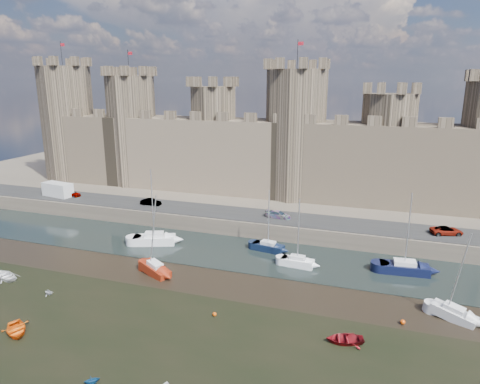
{
  "coord_description": "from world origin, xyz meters",
  "views": [
    {
      "loc": [
        17.1,
        -29.22,
        23.69
      ],
      "look_at": [
        0.07,
        22.0,
        9.52
      ],
      "focal_mm": 32.0,
      "sensor_mm": 36.0,
      "label": 1
    }
  ],
  "objects": [
    {
      "name": "castle",
      "position": [
        -0.64,
        48.0,
        11.67
      ],
      "size": [
        108.5,
        11.0,
        29.0
      ],
      "color": "#42382B",
      "rests_on": "quay"
    },
    {
      "name": "dinghy_4",
      "position": [
        15.32,
        7.02,
        0.36
      ],
      "size": [
        4.04,
        3.36,
        0.72
      ],
      "primitive_type": "imported",
      "rotation": [
        1.57,
        0.0,
        4.99
      ],
      "color": "maroon",
      "rests_on": "ground"
    },
    {
      "name": "car_0",
      "position": [
        -37.23,
        34.25,
        3.11
      ],
      "size": [
        3.77,
        1.95,
        1.23
      ],
      "primitive_type": "imported",
      "rotation": [
        0.0,
        0.0,
        1.43
      ],
      "color": "gray",
      "rests_on": "quay"
    },
    {
      "name": "sailboat_0",
      "position": [
        -13.76,
        23.26,
        0.86
      ],
      "size": [
        6.49,
        4.34,
        11.32
      ],
      "rotation": [
        0.0,
        0.0,
        0.36
      ],
      "color": "silver",
      "rests_on": "ground"
    },
    {
      "name": "car_2",
      "position": [
        2.51,
        33.81,
        3.08
      ],
      "size": [
        4.16,
        2.03,
        1.17
      ],
      "primitive_type": "imported",
      "rotation": [
        0.0,
        0.0,
        1.47
      ],
      "color": "gray",
      "rests_on": "quay"
    },
    {
      "name": "sailboat_5",
      "position": [
        25.49,
        14.64,
        0.69
      ],
      "size": [
        4.68,
        3.35,
        9.42
      ],
      "rotation": [
        0.0,
        0.0,
        -0.42
      ],
      "color": "silver",
      "rests_on": "ground"
    },
    {
      "name": "car_3",
      "position": [
        26.84,
        33.96,
        3.11
      ],
      "size": [
        4.79,
        3.23,
        1.22
      ],
      "primitive_type": "imported",
      "rotation": [
        0.0,
        0.0,
        1.87
      ],
      "color": "gray",
      "rests_on": "quay"
    },
    {
      "name": "quay",
      "position": [
        0.0,
        60.0,
        1.25
      ],
      "size": [
        160.0,
        60.0,
        2.5
      ],
      "primitive_type": "cube",
      "color": "#4C443A",
      "rests_on": "ground"
    },
    {
      "name": "dinghy_3",
      "position": [
        -17.5,
        5.77,
        0.32
      ],
      "size": [
        1.33,
        1.18,
        0.63
      ],
      "primitive_type": "imported",
      "rotation": [
        1.57,
        0.0,
        1.43
      ],
      "color": "beige",
      "rests_on": "ground"
    },
    {
      "name": "sailboat_4",
      "position": [
        -8.59,
        14.28,
        0.76
      ],
      "size": [
        4.78,
        3.44,
        10.42
      ],
      "rotation": [
        0.0,
        0.0,
        -0.43
      ],
      "color": "maroon",
      "rests_on": "ground"
    },
    {
      "name": "water_channel",
      "position": [
        0.0,
        24.0,
        0.04
      ],
      "size": [
        160.0,
        12.0,
        0.08
      ],
      "primitive_type": "cube",
      "color": "black",
      "rests_on": "ground"
    },
    {
      "name": "sailboat_1",
      "position": [
        2.96,
        26.06,
        0.74
      ],
      "size": [
        4.73,
        2.52,
        9.0
      ],
      "rotation": [
        0.0,
        0.0,
        -0.18
      ],
      "color": "black",
      "rests_on": "ground"
    },
    {
      "name": "dinghy_6",
      "position": [
        -25.41,
        7.35,
        0.36
      ],
      "size": [
        4.03,
        3.34,
        0.72
      ],
      "primitive_type": "imported",
      "rotation": [
        1.57,
        0.0,
        4.44
      ],
      "color": "silver",
      "rests_on": "ground"
    },
    {
      "name": "road",
      "position": [
        0.0,
        34.0,
        2.55
      ],
      "size": [
        160.0,
        7.0,
        0.1
      ],
      "primitive_type": "cube",
      "color": "black",
      "rests_on": "quay"
    },
    {
      "name": "van",
      "position": [
        -39.75,
        33.5,
        3.8
      ],
      "size": [
        6.25,
        3.33,
        2.59
      ],
      "primitive_type": "cube",
      "rotation": [
        0.0,
        0.0,
        -0.17
      ],
      "color": "silver",
      "rests_on": "quay"
    },
    {
      "name": "car_1",
      "position": [
        -20.21,
        33.72,
        3.1
      ],
      "size": [
        3.66,
        1.41,
        1.19
      ],
      "primitive_type": "imported",
      "rotation": [
        0.0,
        0.0,
        1.61
      ],
      "color": "gray",
      "rests_on": "quay"
    },
    {
      "name": "buoy_1",
      "position": [
        2.12,
        7.47,
        0.22
      ],
      "size": [
        0.44,
        0.44,
        0.44
      ],
      "primitive_type": "sphere",
      "color": "#C04608",
      "rests_on": "ground"
    },
    {
      "name": "buoy_3",
      "position": [
        20.56,
        12.0,
        0.25
      ],
      "size": [
        0.5,
        0.5,
        0.5
      ],
      "primitive_type": "sphere",
      "color": "#D74409",
      "rests_on": "ground"
    },
    {
      "name": "sailboat_3",
      "position": [
        21.12,
        24.49,
        0.8
      ],
      "size": [
        6.14,
        2.83,
        10.44
      ],
      "rotation": [
        0.0,
        0.0,
        0.09
      ],
      "color": "black",
      "rests_on": "ground"
    },
    {
      "name": "ground",
      "position": [
        0.0,
        0.0,
        0.0
      ],
      "size": [
        160.0,
        160.0,
        0.0
      ],
      "primitive_type": "plane",
      "color": "black",
      "rests_on": "ground"
    },
    {
      "name": "sailboat_2",
      "position": [
        7.91,
        22.2,
        0.76
      ],
      "size": [
        4.36,
        2.0,
        9.15
      ],
      "rotation": [
        0.0,
        0.0,
        -0.08
      ],
      "color": "white",
      "rests_on": "ground"
    },
    {
      "name": "dinghy_0",
      "position": [
        -14.8,
        -1.54,
        0.37
      ],
      "size": [
        4.42,
        4.23,
        0.74
      ],
      "primitive_type": "imported",
      "rotation": [
        1.57,
        0.0,
        0.92
      ],
      "color": "#DD570D",
      "rests_on": "ground"
    },
    {
      "name": "dinghy_1",
      "position": [
        -3.46,
        -5.14,
        0.33
      ],
      "size": [
        1.64,
        1.62,
        0.65
      ],
      "primitive_type": "imported",
      "rotation": [
        1.57,
        0.0,
        2.26
      ],
      "color": "navy",
      "rests_on": "ground"
    }
  ]
}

